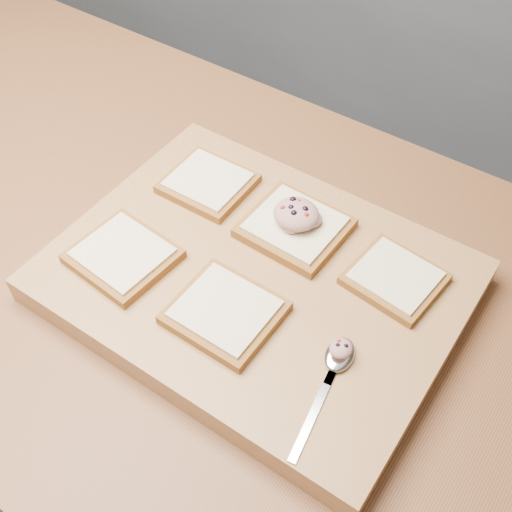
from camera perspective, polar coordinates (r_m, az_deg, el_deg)
The scene contains 11 objects.
ground at distance 1.68m, azimuth -0.03°, elevation -21.83°, with size 4.00×4.00×0.00m, color #515459.
island_counter at distance 1.26m, azimuth -0.04°, elevation -15.27°, with size 2.00×0.80×0.90m.
cutting_board at distance 0.86m, azimuth 0.00°, elevation -2.19°, with size 0.52×0.40×0.04m, color #B5844D.
bread_far_left at distance 0.95m, azimuth -4.29°, elevation 6.50°, with size 0.12×0.11×0.02m.
bread_far_center at distance 0.88m, azimuth 3.47°, elevation 2.60°, with size 0.13×0.12×0.02m.
bread_far_right at distance 0.84m, azimuth 12.24°, elevation -1.93°, with size 0.12×0.11×0.02m.
bread_near_left at distance 0.87m, azimuth -11.74°, elevation 0.05°, with size 0.13×0.12×0.02m.
bread_near_center at distance 0.79m, azimuth -2.76°, elevation -4.98°, with size 0.13×0.12×0.02m.
tuna_salad_dollop at distance 0.87m, azimuth 3.60°, elevation 3.77°, with size 0.06×0.06×0.03m.
spoon at distance 0.76m, azimuth 7.12°, elevation -9.41°, with size 0.05×0.17×0.01m.
spoon_salad at distance 0.76m, azimuth 7.56°, elevation -8.13°, with size 0.03×0.03×0.02m.
Camera 1 is at (0.30, -0.44, 1.60)m, focal length 45.00 mm.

